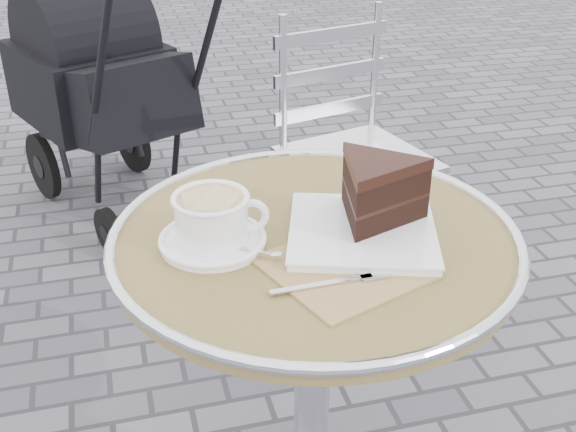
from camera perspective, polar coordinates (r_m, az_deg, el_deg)
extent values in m
cylinder|color=silver|center=(1.47, 1.88, -13.89)|extent=(0.07, 0.07, 0.67)
cylinder|color=#9F8356|center=(1.26, 2.13, -2.11)|extent=(0.70, 0.70, 0.03)
torus|color=silver|center=(1.25, 2.14, -1.52)|extent=(0.72, 0.72, 0.02)
cylinder|color=white|center=(1.23, -5.97, -2.04)|extent=(0.18, 0.18, 0.01)
cylinder|color=white|center=(1.20, -6.07, -0.19)|extent=(0.14, 0.14, 0.08)
torus|color=white|center=(1.21, -2.93, 0.02)|extent=(0.06, 0.02, 0.06)
cylinder|color=tan|center=(1.19, -6.16, 1.30)|extent=(0.11, 0.11, 0.01)
cube|color=#A07B57|center=(1.16, 4.36, -4.09)|extent=(0.28, 0.28, 0.00)
cube|color=white|center=(1.24, 5.88, -1.30)|extent=(0.31, 0.31, 0.01)
cylinder|color=silver|center=(2.12, 4.02, -3.75)|extent=(0.02, 0.02, 0.44)
cylinder|color=silver|center=(2.30, 11.04, -1.51)|extent=(0.02, 0.02, 0.44)
cylinder|color=silver|center=(2.37, -0.36, 0.04)|extent=(0.02, 0.02, 0.44)
cylinder|color=silver|center=(2.53, 6.29, 1.82)|extent=(0.02, 0.02, 0.44)
cube|color=silver|center=(2.22, 5.52, 4.48)|extent=(0.48, 0.48, 0.02)
cube|color=black|center=(2.79, -13.77, 9.10)|extent=(0.63, 0.75, 0.39)
cylinder|color=black|center=(2.63, -13.95, -1.20)|extent=(0.10, 0.17, 0.17)
cylinder|color=black|center=(2.79, -6.56, 1.36)|extent=(0.10, 0.17, 0.17)
cylinder|color=black|center=(3.09, -18.78, 3.77)|extent=(0.14, 0.26, 0.27)
cylinder|color=black|center=(3.23, -12.19, 5.77)|extent=(0.14, 0.26, 0.27)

